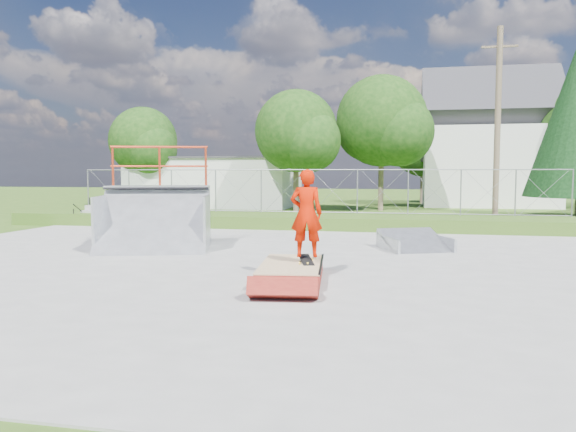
# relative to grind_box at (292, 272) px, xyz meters

# --- Properties ---
(ground) EXTENTS (120.00, 120.00, 0.00)m
(ground) POSITION_rel_grind_box_xyz_m (-1.72, 1.28, -0.19)
(ground) COLOR #335618
(ground) RESTS_ON ground
(concrete_pad) EXTENTS (20.00, 16.00, 0.04)m
(concrete_pad) POSITION_rel_grind_box_xyz_m (-1.72, 1.28, -0.17)
(concrete_pad) COLOR gray
(concrete_pad) RESTS_ON ground
(grass_berm) EXTENTS (24.00, 3.00, 0.50)m
(grass_berm) POSITION_rel_grind_box_xyz_m (-1.72, 10.78, 0.06)
(grass_berm) COLOR #335618
(grass_berm) RESTS_ON ground
(grind_box) EXTENTS (1.49, 2.61, 0.37)m
(grind_box) POSITION_rel_grind_box_xyz_m (0.00, 0.00, 0.00)
(grind_box) COLOR maroon
(grind_box) RESTS_ON concrete_pad
(quarter_pipe) EXTENTS (3.54, 3.24, 2.95)m
(quarter_pipe) POSITION_rel_grind_box_xyz_m (-4.63, 3.53, 1.29)
(quarter_pipe) COLOR #9D9FA4
(quarter_pipe) RESTS_ON concrete_pad
(flat_bank_ramp) EXTENTS (2.21, 2.27, 0.51)m
(flat_bank_ramp) POSITION_rel_grind_box_xyz_m (2.48, 5.05, 0.07)
(flat_bank_ramp) COLOR #9D9FA4
(flat_bank_ramp) RESTS_ON concrete_pad
(skateboard) EXTENTS (0.47, 0.82, 0.13)m
(skateboard) POSITION_rel_grind_box_xyz_m (0.27, 0.16, 0.23)
(skateboard) COLOR black
(skateboard) RESTS_ON grind_box
(skater) EXTENTS (0.69, 0.50, 1.76)m
(skater) POSITION_rel_grind_box_xyz_m (0.27, 0.16, 1.11)
(skater) COLOR #BE1400
(skater) RESTS_ON grind_box
(concrete_stairs) EXTENTS (1.50, 1.60, 0.80)m
(concrete_stairs) POSITION_rel_grind_box_xyz_m (-10.22, 9.98, 0.21)
(concrete_stairs) COLOR gray
(concrete_stairs) RESTS_ON ground
(chain_link_fence) EXTENTS (20.00, 0.06, 1.80)m
(chain_link_fence) POSITION_rel_grind_box_xyz_m (-1.72, 11.78, 1.21)
(chain_link_fence) COLOR gray
(chain_link_fence) RESTS_ON grass_berm
(utility_building_flat) EXTENTS (10.00, 6.00, 3.00)m
(utility_building_flat) POSITION_rel_grind_box_xyz_m (-9.72, 23.28, 1.31)
(utility_building_flat) COLOR white
(utility_building_flat) RESTS_ON ground
(gable_house) EXTENTS (8.40, 6.08, 8.94)m
(gable_house) POSITION_rel_grind_box_xyz_m (7.28, 27.28, 3.65)
(gable_house) COLOR white
(gable_house) RESTS_ON ground
(utility_pole) EXTENTS (0.24, 0.24, 8.00)m
(utility_pole) POSITION_rel_grind_box_xyz_m (5.78, 13.28, 3.81)
(utility_pole) COLOR brown
(utility_pole) RESTS_ON ground
(tree_left_near) EXTENTS (4.76, 4.48, 6.65)m
(tree_left_near) POSITION_rel_grind_box_xyz_m (-3.47, 19.11, 4.05)
(tree_left_near) COLOR brown
(tree_left_near) RESTS_ON ground
(tree_center) EXTENTS (5.44, 5.12, 7.60)m
(tree_center) POSITION_rel_grind_box_xyz_m (1.06, 21.09, 4.66)
(tree_center) COLOR brown
(tree_center) RESTS_ON ground
(tree_left_far) EXTENTS (4.42, 4.16, 6.18)m
(tree_left_far) POSITION_rel_grind_box_xyz_m (-13.49, 21.13, 3.75)
(tree_left_far) COLOR brown
(tree_left_far) RESTS_ON ground
(tree_back_mid) EXTENTS (4.08, 3.84, 5.70)m
(tree_back_mid) POSITION_rel_grind_box_xyz_m (3.49, 29.14, 3.45)
(tree_back_mid) COLOR brown
(tree_back_mid) RESTS_ON ground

